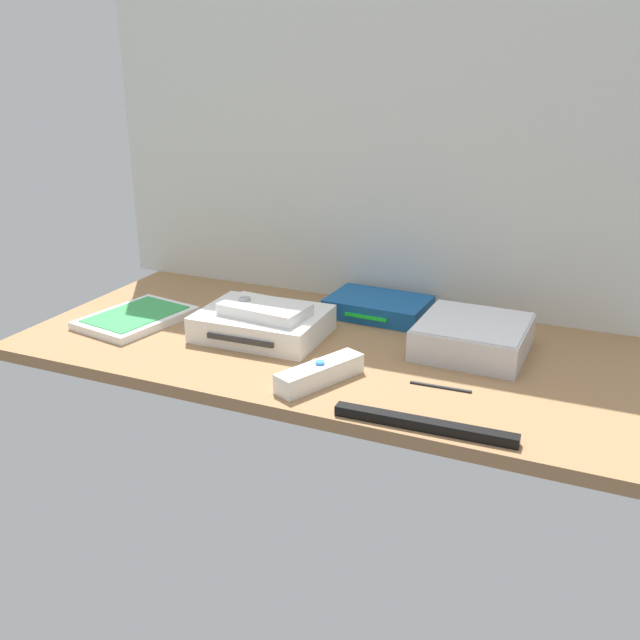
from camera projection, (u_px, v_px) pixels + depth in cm
name	position (u px, v px, depth cm)	size (l,w,h in cm)	color
ground_plane	(320.00, 348.00, 117.98)	(100.00, 48.00, 2.00)	#936D47
back_wall	(374.00, 133.00, 127.50)	(110.00, 1.20, 64.00)	silver
game_console	(263.00, 324.00, 119.71)	(21.41, 16.92, 4.40)	white
mini_computer	(473.00, 337.00, 112.96)	(17.42, 17.42, 5.30)	silver
game_case	(136.00, 318.00, 126.57)	(16.74, 21.10, 1.56)	white
network_router	(378.00, 307.00, 129.34)	(18.51, 12.96, 3.40)	#145193
remote_wand	(320.00, 373.00, 102.42)	(9.36, 14.97, 3.40)	white
remote_classic_pad	(265.00, 309.00, 116.93)	(15.13, 9.41, 2.40)	white
sensor_bar	(424.00, 424.00, 89.77)	(24.00, 1.80, 1.40)	black
stylus_pen	(441.00, 386.00, 101.22)	(0.70, 0.70, 9.00)	black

